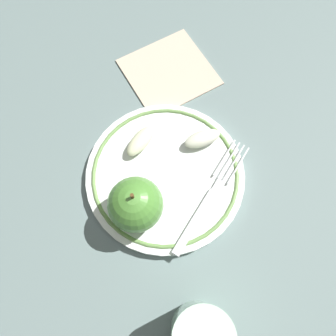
% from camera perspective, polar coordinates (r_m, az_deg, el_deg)
% --- Properties ---
extents(ground_plane, '(2.00, 2.00, 0.00)m').
position_cam_1_polar(ground_plane, '(0.50, -0.13, -3.61)').
color(ground_plane, slate).
extents(plate, '(0.24, 0.24, 0.02)m').
position_cam_1_polar(plate, '(0.50, -0.00, -1.16)').
color(plate, white).
rests_on(plate, ground_plane).
extents(apple_red_whole, '(0.07, 0.07, 0.08)m').
position_cam_1_polar(apple_red_whole, '(0.44, -5.69, -6.34)').
color(apple_red_whole, '#519138').
rests_on(apple_red_whole, plate).
extents(apple_slice_front, '(0.06, 0.04, 0.02)m').
position_cam_1_polar(apple_slice_front, '(0.50, 6.00, 5.12)').
color(apple_slice_front, white).
rests_on(apple_slice_front, plate).
extents(apple_slice_back, '(0.06, 0.06, 0.02)m').
position_cam_1_polar(apple_slice_back, '(0.50, -4.84, 4.70)').
color(apple_slice_back, '#E8EEBD').
rests_on(apple_slice_back, plate).
extents(fork, '(0.14, 0.16, 0.00)m').
position_cam_1_polar(fork, '(0.48, 7.09, -5.41)').
color(fork, silver).
rests_on(fork, plate).
extents(drinking_glass, '(0.07, 0.07, 0.10)m').
position_cam_1_polar(drinking_glass, '(0.43, 5.62, -26.71)').
color(drinking_glass, silver).
rests_on(drinking_glass, ground_plane).
extents(napkin_folded, '(0.18, 0.18, 0.01)m').
position_cam_1_polar(napkin_folded, '(0.59, 0.18, 16.47)').
color(napkin_folded, beige).
rests_on(napkin_folded, ground_plane).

